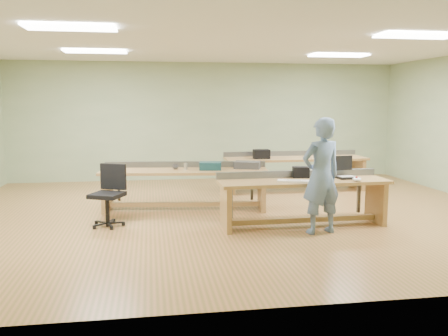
{
  "coord_description": "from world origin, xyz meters",
  "views": [
    {
      "loc": [
        -1.49,
        -8.24,
        1.97
      ],
      "look_at": [
        -0.29,
        -0.6,
        0.91
      ],
      "focal_mm": 38.0,
      "sensor_mm": 36.0,
      "label": 1
    }
  ],
  "objects_px": {
    "parts_bin_teal": "(210,166)",
    "parts_bin_grey": "(247,165)",
    "drinks_can": "(186,166)",
    "mug": "(175,167)",
    "workbench_back": "(295,165)",
    "person": "(321,176)",
    "task_chair": "(109,204)",
    "workbench_front": "(303,192)",
    "workbench_mid": "(185,179)",
    "laptop_base": "(347,178)",
    "camera_bag": "(301,172)"
  },
  "relations": [
    {
      "from": "parts_bin_teal",
      "to": "parts_bin_grey",
      "type": "xyz_separation_m",
      "value": [
        0.71,
        0.07,
        -0.0
      ]
    },
    {
      "from": "parts_bin_teal",
      "to": "drinks_can",
      "type": "height_order",
      "value": "parts_bin_teal"
    },
    {
      "from": "mug",
      "to": "workbench_back",
      "type": "bearing_deg",
      "value": 28.91
    },
    {
      "from": "person",
      "to": "parts_bin_grey",
      "type": "height_order",
      "value": "person"
    },
    {
      "from": "workbench_back",
      "to": "task_chair",
      "type": "distance_m",
      "value": 4.73
    },
    {
      "from": "workbench_front",
      "to": "workbench_mid",
      "type": "height_order",
      "value": "same"
    },
    {
      "from": "workbench_back",
      "to": "workbench_front",
      "type": "bearing_deg",
      "value": -105.71
    },
    {
      "from": "workbench_back",
      "to": "parts_bin_grey",
      "type": "bearing_deg",
      "value": -132.14
    },
    {
      "from": "laptop_base",
      "to": "mug",
      "type": "bearing_deg",
      "value": 144.44
    },
    {
      "from": "task_chair",
      "to": "drinks_can",
      "type": "bearing_deg",
      "value": 61.61
    },
    {
      "from": "workbench_front",
      "to": "workbench_mid",
      "type": "relative_size",
      "value": 0.88
    },
    {
      "from": "workbench_back",
      "to": "laptop_base",
      "type": "relative_size",
      "value": 10.42
    },
    {
      "from": "workbench_mid",
      "to": "laptop_base",
      "type": "xyz_separation_m",
      "value": [
        2.53,
        -1.49,
        0.21
      ]
    },
    {
      "from": "task_chair",
      "to": "parts_bin_teal",
      "type": "relative_size",
      "value": 2.49
    },
    {
      "from": "workbench_front",
      "to": "mug",
      "type": "distance_m",
      "value": 2.5
    },
    {
      "from": "parts_bin_teal",
      "to": "mug",
      "type": "height_order",
      "value": "parts_bin_teal"
    },
    {
      "from": "workbench_front",
      "to": "workbench_back",
      "type": "xyz_separation_m",
      "value": [
        0.84,
        3.08,
        0.01
      ]
    },
    {
      "from": "camera_bag",
      "to": "drinks_can",
      "type": "xyz_separation_m",
      "value": [
        -1.81,
        1.24,
        -0.03
      ]
    },
    {
      "from": "workbench_mid",
      "to": "drinks_can",
      "type": "bearing_deg",
      "value": -52.9
    },
    {
      "from": "parts_bin_teal",
      "to": "workbench_front",
      "type": "bearing_deg",
      "value": -46.38
    },
    {
      "from": "parts_bin_grey",
      "to": "workbench_back",
      "type": "bearing_deg",
      "value": 48.41
    },
    {
      "from": "laptop_base",
      "to": "drinks_can",
      "type": "xyz_separation_m",
      "value": [
        -2.52,
        1.46,
        0.04
      ]
    },
    {
      "from": "task_chair",
      "to": "parts_bin_grey",
      "type": "xyz_separation_m",
      "value": [
        2.49,
        1.0,
        0.45
      ]
    },
    {
      "from": "camera_bag",
      "to": "drinks_can",
      "type": "height_order",
      "value": "camera_bag"
    },
    {
      "from": "workbench_back",
      "to": "drinks_can",
      "type": "xyz_separation_m",
      "value": [
        -2.61,
        -1.63,
        0.25
      ]
    },
    {
      "from": "mug",
      "to": "task_chair",
      "type": "bearing_deg",
      "value": -136.43
    },
    {
      "from": "workbench_mid",
      "to": "mug",
      "type": "height_order",
      "value": "workbench_mid"
    },
    {
      "from": "workbench_front",
      "to": "task_chair",
      "type": "xyz_separation_m",
      "value": [
        -3.1,
        0.46,
        -0.19
      ]
    },
    {
      "from": "workbench_front",
      "to": "laptop_base",
      "type": "distance_m",
      "value": 0.77
    },
    {
      "from": "workbench_mid",
      "to": "workbench_front",
      "type": "bearing_deg",
      "value": -32.66
    },
    {
      "from": "task_chair",
      "to": "parts_bin_grey",
      "type": "distance_m",
      "value": 2.72
    },
    {
      "from": "workbench_mid",
      "to": "camera_bag",
      "type": "distance_m",
      "value": 2.24
    },
    {
      "from": "workbench_back",
      "to": "person",
      "type": "bearing_deg",
      "value": -101.84
    },
    {
      "from": "workbench_front",
      "to": "workbench_back",
      "type": "height_order",
      "value": "same"
    },
    {
      "from": "person",
      "to": "drinks_can",
      "type": "xyz_separation_m",
      "value": [
        -1.9,
        1.94,
        -0.07
      ]
    },
    {
      "from": "parts_bin_teal",
      "to": "mug",
      "type": "xyz_separation_m",
      "value": [
        -0.64,
        0.15,
        -0.03
      ]
    },
    {
      "from": "camera_bag",
      "to": "mug",
      "type": "bearing_deg",
      "value": 155.85
    },
    {
      "from": "workbench_back",
      "to": "mug",
      "type": "height_order",
      "value": "workbench_back"
    },
    {
      "from": "camera_bag",
      "to": "drinks_can",
      "type": "relative_size",
      "value": 2.21
    },
    {
      "from": "workbench_back",
      "to": "camera_bag",
      "type": "distance_m",
      "value": 2.99
    },
    {
      "from": "laptop_base",
      "to": "task_chair",
      "type": "bearing_deg",
      "value": 167.24
    },
    {
      "from": "workbench_mid",
      "to": "camera_bag",
      "type": "height_order",
      "value": "camera_bag"
    },
    {
      "from": "workbench_mid",
      "to": "parts_bin_grey",
      "type": "distance_m",
      "value": 1.21
    },
    {
      "from": "workbench_back",
      "to": "drinks_can",
      "type": "distance_m",
      "value": 3.09
    },
    {
      "from": "workbench_back",
      "to": "task_chair",
      "type": "relative_size",
      "value": 3.22
    },
    {
      "from": "laptop_base",
      "to": "parts_bin_grey",
      "type": "relative_size",
      "value": 0.64
    },
    {
      "from": "camera_bag",
      "to": "parts_bin_teal",
      "type": "xyz_separation_m",
      "value": [
        -1.35,
        1.17,
        -0.02
      ]
    },
    {
      "from": "workbench_back",
      "to": "laptop_base",
      "type": "distance_m",
      "value": 3.09
    },
    {
      "from": "workbench_back",
      "to": "parts_bin_teal",
      "type": "relative_size",
      "value": 8.04
    },
    {
      "from": "workbench_front",
      "to": "drinks_can",
      "type": "distance_m",
      "value": 2.31
    }
  ]
}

